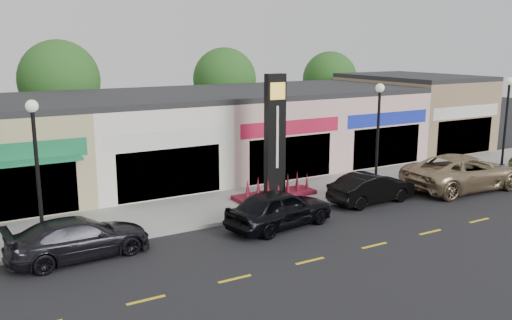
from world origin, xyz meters
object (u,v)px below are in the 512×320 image
at_px(car_gold_suv, 464,172).
at_px(car_black_sedan, 279,208).
at_px(lamp_east_far, 507,114).
at_px(pylon_sign, 275,154).
at_px(lamp_west_near, 37,160).
at_px(lamp_east_near, 378,127).
at_px(car_black_conv, 372,188).
at_px(car_dark_sedan, 79,238).

bearing_deg(car_gold_suv, car_black_sedan, 94.90).
height_order(lamp_east_far, pylon_sign, pylon_sign).
relative_size(lamp_west_near, lamp_east_near, 1.00).
height_order(lamp_east_far, car_black_sedan, lamp_east_far).
distance_m(lamp_east_far, pylon_sign, 15.14).
bearing_deg(pylon_sign, car_gold_suv, -18.77).
xyz_separation_m(car_black_sedan, car_black_conv, (5.78, 0.81, -0.09)).
relative_size(car_dark_sedan, car_gold_suv, 0.75).
xyz_separation_m(lamp_west_near, pylon_sign, (11.00, 1.70, -1.20)).
xyz_separation_m(car_dark_sedan, car_black_conv, (13.74, 0.02, 0.00)).
height_order(lamp_west_near, lamp_east_near, same).
bearing_deg(pylon_sign, lamp_west_near, -171.23).
xyz_separation_m(lamp_east_far, car_dark_sedan, (-24.96, -1.10, -2.75)).
bearing_deg(lamp_east_far, lamp_east_near, 180.00).
bearing_deg(lamp_east_near, lamp_east_far, 0.00).
distance_m(lamp_east_far, car_black_conv, 11.60).
relative_size(car_black_sedan, car_gold_suv, 0.72).
xyz_separation_m(pylon_sign, car_gold_suv, (9.65, -3.28, -1.34)).
height_order(car_black_sedan, car_black_conv, car_black_sedan).
distance_m(lamp_east_far, car_black_sedan, 17.31).
xyz_separation_m(lamp_east_near, car_dark_sedan, (-14.96, -1.10, -2.75)).
bearing_deg(lamp_east_near, car_black_conv, -138.44).
bearing_deg(car_black_sedan, car_gold_suv, -97.87).
height_order(lamp_west_near, car_black_sedan, lamp_west_near).
relative_size(lamp_west_near, car_dark_sedan, 1.09).
height_order(pylon_sign, car_gold_suv, pylon_sign).
bearing_deg(car_black_conv, car_dark_sedan, 88.38).
relative_size(lamp_east_near, pylon_sign, 0.91).
bearing_deg(lamp_east_far, car_black_sedan, -173.65).
height_order(lamp_east_near, car_dark_sedan, lamp_east_near).
height_order(pylon_sign, car_black_conv, pylon_sign).
height_order(pylon_sign, car_black_sedan, pylon_sign).
bearing_deg(car_black_sedan, lamp_east_near, -84.26).
relative_size(lamp_west_near, pylon_sign, 0.91).
bearing_deg(car_gold_suv, lamp_east_far, -70.15).
height_order(lamp_east_near, pylon_sign, pylon_sign).
distance_m(pylon_sign, car_dark_sedan, 10.45).
bearing_deg(lamp_west_near, car_black_sedan, -11.87).
bearing_deg(car_black_sedan, lamp_east_far, -93.04).
bearing_deg(pylon_sign, lamp_east_near, -18.75).
relative_size(pylon_sign, car_black_sedan, 1.25).
distance_m(car_black_conv, car_gold_suv, 5.89).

